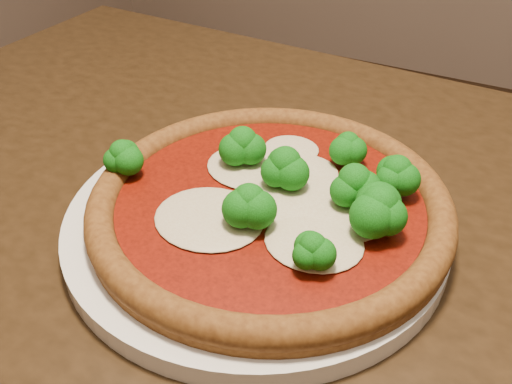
% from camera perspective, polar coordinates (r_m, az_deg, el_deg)
% --- Properties ---
extents(dining_table, '(1.15, 0.90, 0.75)m').
position_cam_1_polar(dining_table, '(0.53, 1.20, -15.68)').
color(dining_table, black).
rests_on(dining_table, floor).
extents(plate, '(0.32, 0.32, 0.02)m').
position_cam_1_polar(plate, '(0.49, -0.00, -2.92)').
color(plate, silver).
rests_on(plate, dining_table).
extents(pizza, '(0.30, 0.30, 0.06)m').
position_cam_1_polar(pizza, '(0.48, 1.92, -0.75)').
color(pizza, brown).
rests_on(pizza, plate).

